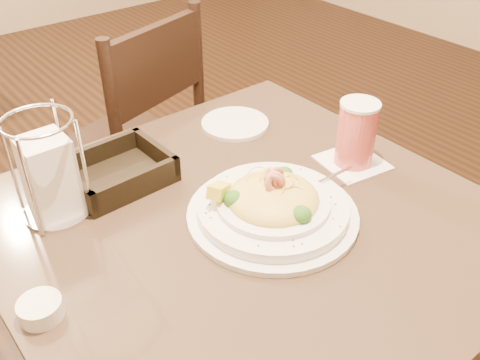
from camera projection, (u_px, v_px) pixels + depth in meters
main_table at (246, 302)px, 1.16m from camera, size 0.90×0.90×0.74m
dining_chair_near at (135, 143)px, 1.73m from camera, size 0.52×0.52×0.93m
pasta_bowl at (273, 205)px, 1.02m from camera, size 0.37×0.33×0.11m
drink_glass at (356, 134)px, 1.15m from camera, size 0.15×0.15×0.15m
bread_basket at (118, 173)px, 1.12m from camera, size 0.21×0.17×0.06m
napkin_caddy at (49, 175)px, 0.99m from camera, size 0.13×0.13×0.21m
side_plate at (235, 124)px, 1.32m from camera, size 0.18×0.18×0.01m
butter_ramekin at (41, 309)px, 0.82m from camera, size 0.09×0.09×0.03m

